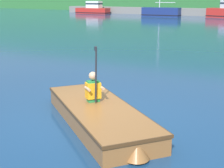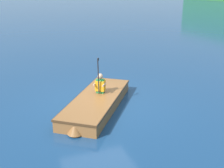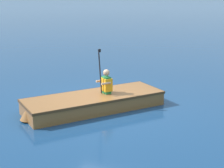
% 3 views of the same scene
% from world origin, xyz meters
% --- Properties ---
extents(ground_plane, '(300.00, 300.00, 0.00)m').
position_xyz_m(ground_plane, '(0.00, 0.00, 0.00)').
color(ground_plane, navy).
extents(moored_boat_dock_east_inner, '(5.05, 2.02, 1.76)m').
position_xyz_m(moored_boat_dock_east_inner, '(-24.79, 36.28, 0.65)').
color(moored_boat_dock_east_inner, red).
rests_on(moored_boat_dock_east_inner, ground).
extents(moored_boat_dock_east_end, '(4.81, 1.77, 6.37)m').
position_xyz_m(moored_boat_dock_east_end, '(-13.43, 34.49, 0.54)').
color(moored_boat_dock_east_end, navy).
rests_on(moored_boat_dock_east_end, ground).
extents(rowboat_foreground, '(3.63, 3.15, 0.37)m').
position_xyz_m(rowboat_foreground, '(0.18, -0.19, 0.21)').
color(rowboat_foreground, '#935B2D').
rests_on(rowboat_foreground, ground).
extents(person_paddler, '(0.45, 0.45, 1.18)m').
position_xyz_m(person_paddler, '(-0.14, 0.05, 0.66)').
color(person_paddler, '#267F3F').
rests_on(person_paddler, rowboat_foreground).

